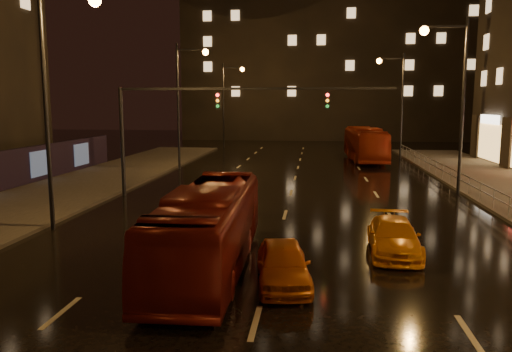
# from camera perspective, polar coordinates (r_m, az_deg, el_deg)

# --- Properties ---
(ground) EXTENTS (140.00, 140.00, 0.00)m
(ground) POSITION_cam_1_polar(r_m,az_deg,el_deg) (27.97, 3.83, -2.64)
(ground) COLOR black
(ground) RESTS_ON ground
(sidewalk_left) EXTENTS (7.00, 70.00, 0.15)m
(sidewalk_left) POSITION_cam_1_polar(r_m,az_deg,el_deg) (27.41, -26.32, -3.56)
(sidewalk_left) COLOR #38332D
(sidewalk_left) RESTS_ON ground
(building_distant) EXTENTS (44.00, 16.00, 36.00)m
(building_distant) POSITION_cam_1_polar(r_m,az_deg,el_deg) (80.48, 8.94, 17.28)
(building_distant) COLOR black
(building_distant) RESTS_ON ground
(traffic_signal) EXTENTS (15.31, 0.32, 6.20)m
(traffic_signal) POSITION_cam_1_polar(r_m,az_deg,el_deg) (28.18, -6.49, 7.10)
(traffic_signal) COLOR black
(traffic_signal) RESTS_ON ground
(railing_right) EXTENTS (0.05, 56.00, 1.00)m
(railing_right) POSITION_cam_1_polar(r_m,az_deg,el_deg) (27.28, 25.55, -1.81)
(railing_right) COLOR #99999E
(railing_right) RESTS_ON sidewalk_right
(bus_red) EXTENTS (2.52, 9.74, 2.70)m
(bus_red) POSITION_cam_1_polar(r_m,az_deg,el_deg) (16.12, -5.34, -5.91)
(bus_red) COLOR maroon
(bus_red) RESTS_ON ground
(bus_curb) EXTENTS (3.21, 11.26, 3.10)m
(bus_curb) POSITION_cam_1_polar(r_m,az_deg,el_deg) (47.44, 12.35, 3.57)
(bus_curb) COLOR maroon
(bus_curb) RESTS_ON ground
(taxi_near) EXTENTS (1.97, 3.91, 1.28)m
(taxi_near) POSITION_cam_1_polar(r_m,az_deg,el_deg) (14.87, 3.11, -9.98)
(taxi_near) COLOR orange
(taxi_near) RESTS_ON ground
(taxi_far) EXTENTS (1.91, 4.27, 1.22)m
(taxi_far) POSITION_cam_1_polar(r_m,az_deg,el_deg) (18.48, 15.48, -6.71)
(taxi_far) COLOR orange
(taxi_far) RESTS_ON ground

